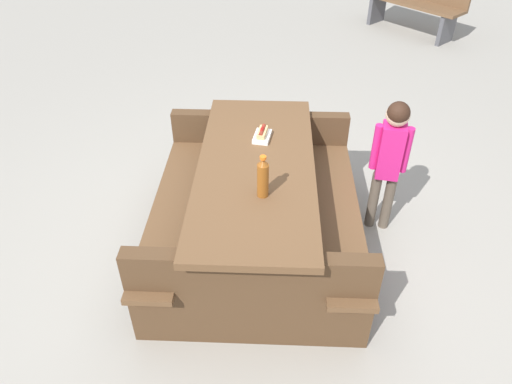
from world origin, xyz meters
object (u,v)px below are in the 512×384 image
Objects in this scene: soda_bottle at (263,178)px; park_bench_mid at (416,0)px; picnic_table at (256,201)px; hotdog_tray at (262,135)px; child_in_coat at (391,152)px.

park_bench_mid is (5.28, -1.43, -0.43)m from soda_bottle.
picnic_table is 1.38× the size of park_bench_mid.
child_in_coat is (0.08, -0.90, -0.10)m from hotdog_tray.
soda_bottle is (-0.31, -0.09, 0.43)m from picnic_table.
child_in_coat is 0.75× the size of park_bench_mid.
soda_bottle is 1.50× the size of hotdog_tray.
soda_bottle reaches higher than park_bench_mid.
park_bench_mid reaches higher than picnic_table.
park_bench_mid is (4.97, -1.52, 0.00)m from picnic_table.
hotdog_tray is (0.33, 0.01, 0.34)m from picnic_table.
picnic_table is 7.12× the size of soda_bottle.
soda_bottle is 0.65m from hotdog_tray.
hotdog_tray is at bearing 161.75° from park_bench_mid.
picnic_table is 5.20m from park_bench_mid.
park_bench_mid reaches higher than hotdog_tray.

